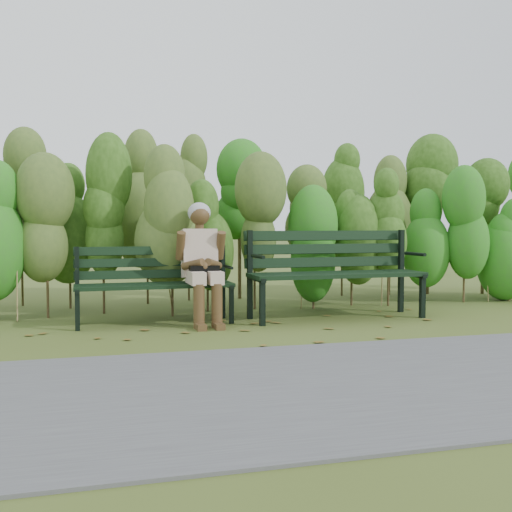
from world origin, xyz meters
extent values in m
plane|color=#45531D|center=(0.00, 0.00, 0.00)|extent=(80.00, 80.00, 0.00)
cube|color=#474749|center=(0.00, -2.20, 0.01)|extent=(60.00, 2.50, 0.01)
cylinder|color=#47381E|center=(-2.14, 1.30, 0.40)|extent=(0.03, 0.03, 0.80)
ellipsoid|color=#327023|center=(-2.14, 1.30, 1.04)|extent=(0.64, 0.64, 1.44)
cylinder|color=#47381E|center=(-1.53, 1.30, 0.40)|extent=(0.03, 0.03, 0.80)
ellipsoid|color=#327023|center=(-1.53, 1.30, 1.04)|extent=(0.64, 0.64, 1.44)
cylinder|color=#47381E|center=(-0.92, 1.30, 0.40)|extent=(0.03, 0.03, 0.80)
ellipsoid|color=#327023|center=(-0.92, 1.30, 1.04)|extent=(0.64, 0.64, 1.44)
cylinder|color=#47381E|center=(-0.31, 1.30, 0.40)|extent=(0.03, 0.03, 0.80)
ellipsoid|color=#327023|center=(-0.31, 1.30, 1.04)|extent=(0.64, 0.64, 1.44)
cylinder|color=#47381E|center=(0.31, 1.30, 0.40)|extent=(0.03, 0.03, 0.80)
ellipsoid|color=#327023|center=(0.31, 1.30, 1.04)|extent=(0.64, 0.64, 1.44)
cylinder|color=#47381E|center=(0.92, 1.30, 0.40)|extent=(0.03, 0.03, 0.80)
ellipsoid|color=#327023|center=(0.92, 1.30, 1.04)|extent=(0.64, 0.64, 1.44)
cylinder|color=#47381E|center=(1.53, 1.30, 0.40)|extent=(0.03, 0.03, 0.80)
ellipsoid|color=#327023|center=(1.53, 1.30, 1.04)|extent=(0.64, 0.64, 1.44)
cylinder|color=#47381E|center=(2.14, 1.30, 0.40)|extent=(0.03, 0.03, 0.80)
ellipsoid|color=#327023|center=(2.14, 1.30, 1.04)|extent=(0.64, 0.64, 1.44)
cylinder|color=#47381E|center=(2.75, 1.30, 0.40)|extent=(0.03, 0.03, 0.80)
ellipsoid|color=#327023|center=(2.75, 1.30, 1.04)|extent=(0.64, 0.64, 1.44)
cylinder|color=#47381E|center=(3.36, 1.30, 0.40)|extent=(0.03, 0.03, 0.80)
ellipsoid|color=#327023|center=(3.36, 1.30, 1.04)|extent=(0.64, 0.64, 1.44)
cylinder|color=#47381E|center=(3.98, 1.30, 0.40)|extent=(0.03, 0.03, 0.80)
ellipsoid|color=#327023|center=(3.98, 1.30, 1.04)|extent=(0.64, 0.64, 1.44)
cylinder|color=#47381E|center=(-2.69, 2.30, 0.55)|extent=(0.04, 0.04, 1.10)
ellipsoid|color=#2A4D14|center=(-2.69, 2.30, 1.43)|extent=(0.70, 0.70, 1.98)
cylinder|color=#47381E|center=(-1.92, 2.30, 0.55)|extent=(0.04, 0.04, 1.10)
ellipsoid|color=#2A4D14|center=(-1.92, 2.30, 1.43)|extent=(0.70, 0.70, 1.98)
cylinder|color=#47381E|center=(-1.15, 2.30, 0.55)|extent=(0.04, 0.04, 1.10)
ellipsoid|color=#2A4D14|center=(-1.15, 2.30, 1.43)|extent=(0.70, 0.70, 1.98)
cylinder|color=#47381E|center=(-0.38, 2.30, 0.55)|extent=(0.04, 0.04, 1.10)
ellipsoid|color=#2A4D14|center=(-0.38, 2.30, 1.43)|extent=(0.70, 0.70, 1.98)
cylinder|color=#47381E|center=(0.38, 2.30, 0.55)|extent=(0.04, 0.04, 1.10)
ellipsoid|color=#2A4D14|center=(0.38, 2.30, 1.43)|extent=(0.70, 0.70, 1.98)
cylinder|color=#47381E|center=(1.15, 2.30, 0.55)|extent=(0.04, 0.04, 1.10)
ellipsoid|color=#2A4D14|center=(1.15, 2.30, 1.43)|extent=(0.70, 0.70, 1.98)
cylinder|color=#47381E|center=(1.92, 2.30, 0.55)|extent=(0.04, 0.04, 1.10)
ellipsoid|color=#2A4D14|center=(1.92, 2.30, 1.43)|extent=(0.70, 0.70, 1.98)
cylinder|color=#47381E|center=(2.69, 2.30, 0.55)|extent=(0.04, 0.04, 1.10)
ellipsoid|color=#2A4D14|center=(2.69, 2.30, 1.43)|extent=(0.70, 0.70, 1.98)
cylinder|color=#47381E|center=(3.46, 2.30, 0.55)|extent=(0.04, 0.04, 1.10)
ellipsoid|color=#2A4D14|center=(3.46, 2.30, 1.43)|extent=(0.70, 0.70, 1.98)
cylinder|color=#47381E|center=(4.22, 2.30, 0.55)|extent=(0.04, 0.04, 1.10)
ellipsoid|color=#2A4D14|center=(4.22, 2.30, 1.43)|extent=(0.70, 0.70, 1.98)
cube|color=brown|center=(-1.14, -1.06, 0.00)|extent=(0.11, 0.11, 0.01)
cube|color=brown|center=(1.62, 0.46, 0.00)|extent=(0.11, 0.11, 0.01)
cube|color=brown|center=(-0.43, 0.84, 0.00)|extent=(0.09, 0.08, 0.01)
cube|color=brown|center=(-2.06, -1.20, 0.00)|extent=(0.10, 0.11, 0.01)
cube|color=brown|center=(0.37, -0.52, 0.00)|extent=(0.09, 0.10, 0.01)
cube|color=brown|center=(-1.18, 0.36, 0.00)|extent=(0.11, 0.11, 0.01)
cube|color=brown|center=(-1.18, -1.01, 0.00)|extent=(0.10, 0.11, 0.01)
cube|color=brown|center=(-0.45, -0.58, 0.00)|extent=(0.11, 0.10, 0.01)
cube|color=brown|center=(-1.30, -1.06, 0.00)|extent=(0.09, 0.10, 0.01)
cube|color=brown|center=(-1.00, -0.57, 0.00)|extent=(0.11, 0.11, 0.01)
cube|color=brown|center=(2.59, 0.25, 0.00)|extent=(0.11, 0.11, 0.01)
cube|color=brown|center=(2.13, 0.82, 0.00)|extent=(0.10, 0.08, 0.01)
cube|color=brown|center=(1.45, -0.86, 0.00)|extent=(0.10, 0.08, 0.01)
cube|color=brown|center=(0.63, 0.80, 0.00)|extent=(0.11, 0.11, 0.01)
cube|color=brown|center=(0.25, -0.44, 0.00)|extent=(0.10, 0.11, 0.01)
cube|color=brown|center=(2.45, 0.69, 0.00)|extent=(0.10, 0.11, 0.01)
cube|color=brown|center=(-0.25, 0.58, 0.00)|extent=(0.10, 0.11, 0.01)
cube|color=brown|center=(-2.52, -0.09, 0.00)|extent=(0.07, 0.09, 0.01)
cube|color=brown|center=(1.05, 0.53, 0.00)|extent=(0.10, 0.11, 0.01)
cube|color=brown|center=(-1.58, 0.10, 0.00)|extent=(0.10, 0.11, 0.01)
cube|color=brown|center=(-1.97, -0.26, 0.00)|extent=(0.11, 0.10, 0.01)
cube|color=brown|center=(-2.03, -1.17, 0.00)|extent=(0.10, 0.11, 0.01)
cube|color=brown|center=(-1.84, 0.80, 0.00)|extent=(0.07, 0.09, 0.01)
cube|color=brown|center=(-1.11, 0.90, 0.00)|extent=(0.10, 0.11, 0.01)
cube|color=brown|center=(0.96, 0.44, 0.00)|extent=(0.10, 0.09, 0.01)
cube|color=brown|center=(0.68, -0.34, 0.00)|extent=(0.10, 0.08, 0.01)
cube|color=brown|center=(-0.57, 0.07, 0.00)|extent=(0.11, 0.11, 0.01)
cube|color=black|center=(-1.07, 0.45, 0.43)|extent=(1.71, 0.14, 0.04)
cube|color=black|center=(-1.07, 0.57, 0.43)|extent=(1.71, 0.14, 0.04)
cube|color=black|center=(-1.07, 0.69, 0.43)|extent=(1.71, 0.14, 0.04)
cube|color=black|center=(-1.08, 0.81, 0.43)|extent=(1.71, 0.14, 0.04)
cube|color=black|center=(-1.08, 0.90, 0.53)|extent=(1.71, 0.09, 0.10)
cube|color=black|center=(-1.08, 0.91, 0.66)|extent=(1.71, 0.09, 0.10)
cube|color=black|center=(-1.08, 0.93, 0.80)|extent=(1.71, 0.09, 0.10)
cube|color=black|center=(-1.88, 0.43, 0.21)|extent=(0.05, 0.05, 0.43)
cube|color=black|center=(-1.89, 0.83, 0.43)|extent=(0.05, 0.05, 0.85)
cube|color=black|center=(-1.89, 0.62, 0.41)|extent=(0.06, 0.48, 0.04)
cylinder|color=black|center=(-1.89, 0.57, 0.62)|extent=(0.04, 0.36, 0.03)
cube|color=black|center=(-0.25, 0.46, 0.21)|extent=(0.05, 0.05, 0.43)
cube|color=black|center=(-0.26, 0.87, 0.43)|extent=(0.05, 0.05, 0.85)
cube|color=black|center=(-0.26, 0.65, 0.41)|extent=(0.06, 0.48, 0.04)
cylinder|color=black|center=(-0.26, 0.60, 0.62)|extent=(0.04, 0.36, 0.03)
cube|color=black|center=(1.02, 0.26, 0.51)|extent=(2.06, 0.17, 0.05)
cube|color=black|center=(1.02, 0.41, 0.51)|extent=(2.06, 0.17, 0.05)
cube|color=black|center=(1.01, 0.55, 0.51)|extent=(2.06, 0.17, 0.05)
cube|color=black|center=(1.01, 0.69, 0.51)|extent=(2.06, 0.17, 0.05)
cube|color=black|center=(1.01, 0.80, 0.64)|extent=(2.06, 0.11, 0.12)
cube|color=black|center=(1.01, 0.81, 0.80)|extent=(2.06, 0.11, 0.12)
cube|color=black|center=(1.01, 0.83, 0.96)|extent=(2.06, 0.11, 0.12)
cube|color=black|center=(0.04, 0.23, 0.26)|extent=(0.06, 0.06, 0.51)
cube|color=black|center=(0.03, 0.72, 0.51)|extent=(0.06, 0.06, 1.03)
cube|color=black|center=(0.03, 0.45, 0.49)|extent=(0.07, 0.57, 0.05)
cylinder|color=black|center=(0.03, 0.40, 0.74)|extent=(0.05, 0.43, 0.04)
cube|color=black|center=(2.00, 0.27, 0.26)|extent=(0.06, 0.06, 0.51)
cube|color=black|center=(1.99, 0.76, 0.51)|extent=(0.06, 0.06, 1.03)
cube|color=black|center=(2.00, 0.50, 0.49)|extent=(0.07, 0.57, 0.05)
cylinder|color=black|center=(2.00, 0.44, 0.74)|extent=(0.05, 0.43, 0.04)
cube|color=#CCAD98|center=(-0.66, 0.42, 0.52)|extent=(0.16, 0.45, 0.14)
cube|color=#CCAD98|center=(-0.46, 0.42, 0.52)|extent=(0.16, 0.45, 0.14)
cylinder|color=#4D361C|center=(-0.65, 0.23, 0.23)|extent=(0.12, 0.12, 0.47)
cylinder|color=#4D361C|center=(-0.46, 0.24, 0.23)|extent=(0.12, 0.12, 0.47)
cube|color=#4D361C|center=(-0.65, 0.15, 0.03)|extent=(0.10, 0.22, 0.06)
cube|color=#4D361C|center=(-0.46, 0.15, 0.03)|extent=(0.10, 0.22, 0.06)
cube|color=#CCAD98|center=(-0.57, 0.71, 0.77)|extent=(0.39, 0.28, 0.56)
cylinder|color=#4D361C|center=(-0.57, 0.69, 1.06)|extent=(0.10, 0.10, 0.11)
sphere|color=#4D361C|center=(-0.56, 0.67, 1.20)|extent=(0.23, 0.23, 0.23)
ellipsoid|color=gray|center=(-0.57, 0.70, 1.23)|extent=(0.26, 0.25, 0.23)
cylinder|color=#4D361C|center=(-0.79, 0.62, 0.86)|extent=(0.10, 0.23, 0.33)
cylinder|color=#4D361C|center=(-0.34, 0.63, 0.86)|extent=(0.10, 0.23, 0.33)
cylinder|color=#4D361C|center=(-0.67, 0.48, 0.66)|extent=(0.25, 0.28, 0.14)
cylinder|color=#4D361C|center=(-0.45, 0.48, 0.66)|extent=(0.24, 0.28, 0.14)
sphere|color=#4D361C|center=(-0.56, 0.42, 0.64)|extent=(0.12, 0.12, 0.12)
cube|color=black|center=(-0.56, 0.43, 0.57)|extent=(0.32, 0.13, 0.17)
camera|label=1|loc=(-1.71, -5.95, 1.09)|focal=42.00mm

